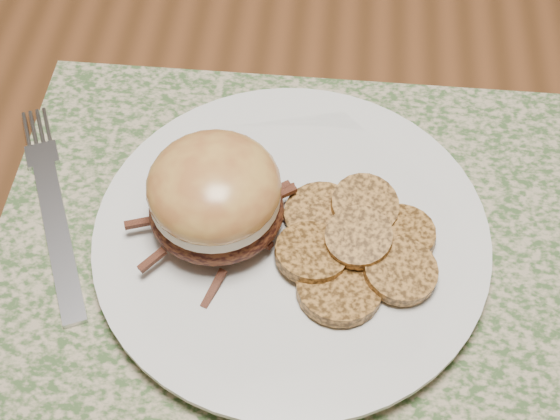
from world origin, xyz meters
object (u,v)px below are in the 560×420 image
object	(u,v)px
dining_table	(284,71)
pork_sandwich	(215,196)
fork	(52,206)
dinner_plate	(291,238)

from	to	relation	value
dining_table	pork_sandwich	bearing A→B (deg)	-95.28
dining_table	fork	distance (m)	0.30
dinner_plate	dining_table	bearing A→B (deg)	96.21
dinner_plate	fork	distance (m)	0.18
dining_table	fork	bearing A→B (deg)	-121.77
dinner_plate	pork_sandwich	world-z (taller)	pork_sandwich
dining_table	dinner_plate	distance (m)	0.27
dining_table	dinner_plate	bearing A→B (deg)	-83.79
pork_sandwich	dining_table	bearing A→B (deg)	80.31
pork_sandwich	fork	world-z (taller)	pork_sandwich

